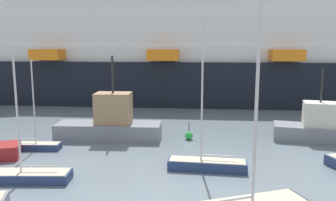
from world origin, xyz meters
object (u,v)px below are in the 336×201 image
Objects in this scene: sailboat_5 at (28,175)px; fishing_boat_2 at (110,124)px; sailboat_2 at (207,163)px; cruise_ship at (168,54)px; channel_buoy_0 at (189,136)px; fishing_boat_0 at (322,128)px; sailboat_0 at (32,145)px.

sailboat_5 is 0.82× the size of fishing_boat_2.
cruise_ship is at bearing -76.21° from sailboat_2.
sailboat_5 is at bearing -135.89° from channel_buoy_0.
sailboat_5 is 22.30m from fishing_boat_0.
cruise_ship reaches higher than channel_buoy_0.
sailboat_2 is at bearing -17.28° from sailboat_0.
fishing_boat_0 is 0.94× the size of fishing_boat_2.
channel_buoy_0 is 22.44m from cruise_ship.
channel_buoy_0 is (-10.85, 0.13, -0.74)m from fishing_boat_0.
fishing_boat_0 is 10.87m from channel_buoy_0.
sailboat_0 is 13.41m from sailboat_2.
channel_buoy_0 is at bearing 12.96° from fishing_boat_0.
fishing_boat_2 is at bearing -35.94° from sailboat_2.
channel_buoy_0 is at bearing -75.36° from sailboat_2.
fishing_boat_2 is at bearing 13.46° from fishing_boat_0.
sailboat_2 reaches higher than sailboat_5.
sailboat_0 is at bearing -107.55° from cruise_ship.
cruise_ship is at bearing -104.56° from sailboat_5.
cruise_ship reaches higher than fishing_boat_2.
fishing_boat_0 is (22.73, 3.05, 0.73)m from sailboat_0.
sailboat_2 reaches higher than channel_buoy_0.
fishing_boat_2 is (-17.39, 0.05, 0.24)m from fishing_boat_0.
fishing_boat_2 is 6.62m from channel_buoy_0.
sailboat_5 is 13.23m from channel_buoy_0.
fishing_boat_0 is (9.88, 6.89, 0.60)m from sailboat_2.
sailboat_2 is 7.09m from channel_buoy_0.
sailboat_2 is at bearing -79.74° from cruise_ship.
channel_buoy_0 is (6.54, 0.08, -0.98)m from fishing_boat_2.
sailboat_0 is 22.95m from fishing_boat_0.
fishing_boat_0 is 25.94m from cruise_ship.
sailboat_0 is 12.30m from channel_buoy_0.
fishing_boat_0 reaches higher than channel_buoy_0.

